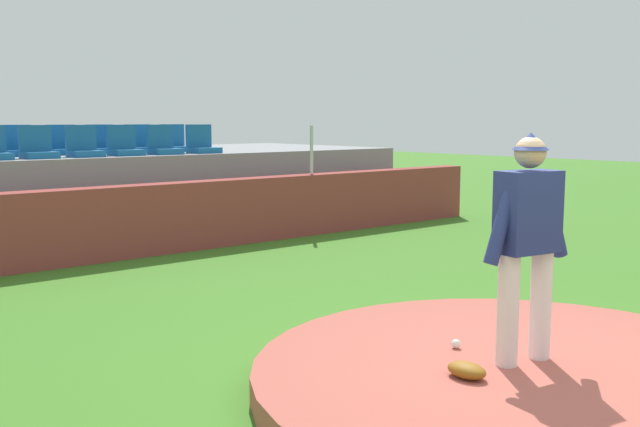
# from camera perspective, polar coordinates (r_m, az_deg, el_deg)

# --- Properties ---
(ground_plane) EXTENTS (60.00, 60.00, 0.00)m
(ground_plane) POSITION_cam_1_polar(r_m,az_deg,el_deg) (5.70, 16.34, -13.45)
(ground_plane) COLOR #3C7422
(pitchers_mound) EXTENTS (4.14, 4.14, 0.20)m
(pitchers_mound) POSITION_cam_1_polar(r_m,az_deg,el_deg) (5.67, 16.37, -12.51)
(pitchers_mound) COLOR #AF5448
(pitchers_mound) RESTS_ON ground_plane
(pitcher) EXTENTS (0.82, 0.33, 1.71)m
(pitcher) POSITION_cam_1_polar(r_m,az_deg,el_deg) (5.51, 16.05, -1.33)
(pitcher) COLOR white
(pitcher) RESTS_ON pitchers_mound
(baseball) EXTENTS (0.07, 0.07, 0.07)m
(baseball) POSITION_cam_1_polar(r_m,az_deg,el_deg) (5.92, 10.69, -10.08)
(baseball) COLOR white
(baseball) RESTS_ON pitchers_mound
(fielding_glove) EXTENTS (0.21, 0.31, 0.11)m
(fielding_glove) POSITION_cam_1_polar(r_m,az_deg,el_deg) (5.29, 11.51, -12.03)
(fielding_glove) COLOR brown
(fielding_glove) RESTS_ON pitchers_mound
(brick_barrier) EXTENTS (14.90, 0.40, 1.06)m
(brick_barrier) POSITION_cam_1_polar(r_m,az_deg,el_deg) (10.90, -15.41, -0.66)
(brick_barrier) COLOR brown
(brick_barrier) RESTS_ON ground_plane
(fence_post_right) EXTENTS (0.06, 0.06, 0.86)m
(fence_post_right) POSITION_cam_1_polar(r_m,az_deg,el_deg) (12.73, -0.67, 5.03)
(fence_post_right) COLOR silver
(fence_post_right) RESTS_ON brick_barrier
(bleacher_platform) EXTENTS (12.82, 4.39, 1.43)m
(bleacher_platform) POSITION_cam_1_polar(r_m,az_deg,el_deg) (13.60, -20.64, 1.46)
(bleacher_platform) COLOR gray
(bleacher_platform) RESTS_ON ground_plane
(stadium_chair_2) EXTENTS (0.48, 0.44, 0.50)m
(stadium_chair_2) POSITION_cam_1_polar(r_m,az_deg,el_deg) (11.75, -21.40, 4.84)
(stadium_chair_2) COLOR #175A97
(stadium_chair_2) RESTS_ON bleacher_platform
(stadium_chair_3) EXTENTS (0.48, 0.44, 0.50)m
(stadium_chair_3) POSITION_cam_1_polar(r_m,az_deg,el_deg) (11.98, -18.17, 5.02)
(stadium_chair_3) COLOR #175A97
(stadium_chair_3) RESTS_ON bleacher_platform
(stadium_chair_4) EXTENTS (0.48, 0.44, 0.50)m
(stadium_chair_4) POSITION_cam_1_polar(r_m,az_deg,el_deg) (12.27, -15.20, 5.17)
(stadium_chair_4) COLOR #175A97
(stadium_chair_4) RESTS_ON bleacher_platform
(stadium_chair_5) EXTENTS (0.48, 0.44, 0.50)m
(stadium_chair_5) POSITION_cam_1_polar(r_m,az_deg,el_deg) (12.55, -12.28, 5.30)
(stadium_chair_5) COLOR #175A97
(stadium_chair_5) RESTS_ON bleacher_platform
(stadium_chair_6) EXTENTS (0.48, 0.44, 0.50)m
(stadium_chair_6) POSITION_cam_1_polar(r_m,az_deg,el_deg) (12.91, -9.31, 5.42)
(stadium_chair_6) COLOR #175A97
(stadium_chair_6) RESTS_ON bleacher_platform
(stadium_chair_9) EXTENTS (0.48, 0.44, 0.50)m
(stadium_chair_9) POSITION_cam_1_polar(r_m,az_deg,el_deg) (12.61, -22.75, 4.91)
(stadium_chair_9) COLOR #175A97
(stadium_chair_9) RESTS_ON bleacher_platform
(stadium_chair_10) EXTENTS (0.48, 0.44, 0.50)m
(stadium_chair_10) POSITION_cam_1_polar(r_m,az_deg,el_deg) (12.85, -19.59, 5.09)
(stadium_chair_10) COLOR #175A97
(stadium_chair_10) RESTS_ON bleacher_platform
(stadium_chair_11) EXTENTS (0.48, 0.44, 0.50)m
(stadium_chair_11) POSITION_cam_1_polar(r_m,az_deg,el_deg) (13.07, -16.83, 5.23)
(stadium_chair_11) COLOR #175A97
(stadium_chair_11) RESTS_ON bleacher_platform
(stadium_chair_12) EXTENTS (0.48, 0.44, 0.50)m
(stadium_chair_12) POSITION_cam_1_polar(r_m,az_deg,el_deg) (13.34, -14.00, 5.36)
(stadium_chair_12) COLOR #175A97
(stadium_chair_12) RESTS_ON bleacher_platform
(stadium_chair_13) EXTENTS (0.48, 0.44, 0.50)m
(stadium_chair_13) POSITION_cam_1_polar(r_m,az_deg,el_deg) (13.68, -11.39, 5.48)
(stadium_chair_13) COLOR #175A97
(stadium_chair_13) RESTS_ON bleacher_platform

